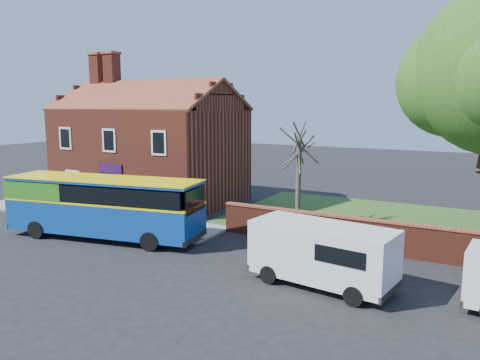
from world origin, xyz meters
The scene contains 9 objects.
ground centered at (0.00, 0.00, 0.00)m, with size 120.00×120.00×0.00m, color black.
pavement centered at (-7.00, 5.75, 0.06)m, with size 18.00×3.50×0.12m, color gray.
kerb centered at (-7.00, 4.00, 0.07)m, with size 18.00×0.15×0.14m, color slate.
grass_strip centered at (13.00, 13.00, 0.02)m, with size 26.00×12.00×0.04m, color #426B28.
shop_building centered at (-7.02, 11.50, 3.41)m, with size 12.30×8.13×10.50m.
boundary_wall centered at (13.00, 7.00, 0.81)m, with size 22.00×0.38×1.60m.
bus centered at (-3.15, 2.63, 1.79)m, with size 10.65×4.46×3.15m.
van_near centered at (9.19, 1.95, 1.33)m, with size 5.66×2.85×2.38m.
bare_tree centered at (4.97, 9.87, 2.89)m, with size 2.11×2.52×5.63m.
Camera 1 is at (14.72, -14.44, 6.84)m, focal length 35.00 mm.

